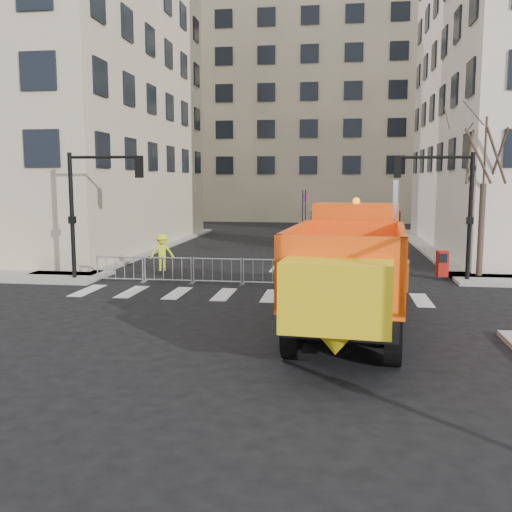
# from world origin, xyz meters

# --- Properties ---
(ground) EXTENTS (120.00, 120.00, 0.00)m
(ground) POSITION_xyz_m (0.00, 0.00, 0.00)
(ground) COLOR black
(ground) RESTS_ON ground
(sidewalk_back) EXTENTS (64.00, 5.00, 0.15)m
(sidewalk_back) POSITION_xyz_m (0.00, 8.50, 0.07)
(sidewalk_back) COLOR gray
(sidewalk_back) RESTS_ON ground
(building_far) EXTENTS (30.00, 18.00, 24.00)m
(building_far) POSITION_xyz_m (0.00, 52.00, 12.00)
(building_far) COLOR tan
(building_far) RESTS_ON ground
(traffic_light_left) EXTENTS (0.18, 0.18, 5.40)m
(traffic_light_left) POSITION_xyz_m (-8.00, 7.50, 2.70)
(traffic_light_left) COLOR black
(traffic_light_left) RESTS_ON ground
(traffic_light_right) EXTENTS (0.18, 0.18, 5.40)m
(traffic_light_right) POSITION_xyz_m (8.50, 9.50, 2.70)
(traffic_light_right) COLOR black
(traffic_light_right) RESTS_ON ground
(crowd_barriers) EXTENTS (12.60, 0.60, 1.10)m
(crowd_barriers) POSITION_xyz_m (-0.75, 7.60, 0.55)
(crowd_barriers) COLOR #9EA0A5
(crowd_barriers) RESTS_ON ground
(street_tree) EXTENTS (3.00, 3.00, 7.50)m
(street_tree) POSITION_xyz_m (9.20, 10.50, 3.75)
(street_tree) COLOR #382B21
(street_tree) RESTS_ON ground
(plow_truck) EXTENTS (4.01, 11.17, 4.26)m
(plow_truck) POSITION_xyz_m (3.45, 0.70, 1.89)
(plow_truck) COLOR black
(plow_truck) RESTS_ON ground
(cop_a) EXTENTS (0.67, 0.46, 1.76)m
(cop_a) POSITION_xyz_m (3.54, 7.00, 0.88)
(cop_a) COLOR black
(cop_a) RESTS_ON ground
(cop_b) EXTENTS (0.92, 0.72, 1.85)m
(cop_b) POSITION_xyz_m (5.13, 5.38, 0.93)
(cop_b) COLOR black
(cop_b) RESTS_ON ground
(cop_c) EXTENTS (1.08, 1.07, 1.83)m
(cop_c) POSITION_xyz_m (2.46, 7.00, 0.91)
(cop_c) COLOR black
(cop_c) RESTS_ON ground
(worker) EXTENTS (1.23, 0.95, 1.69)m
(worker) POSITION_xyz_m (-4.84, 9.80, 0.99)
(worker) COLOR #DEF21C
(worker) RESTS_ON sidewalk_back
(newspaper_box) EXTENTS (0.51, 0.47, 1.10)m
(newspaper_box) POSITION_xyz_m (7.55, 10.00, 0.70)
(newspaper_box) COLOR #98130B
(newspaper_box) RESTS_ON sidewalk_back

